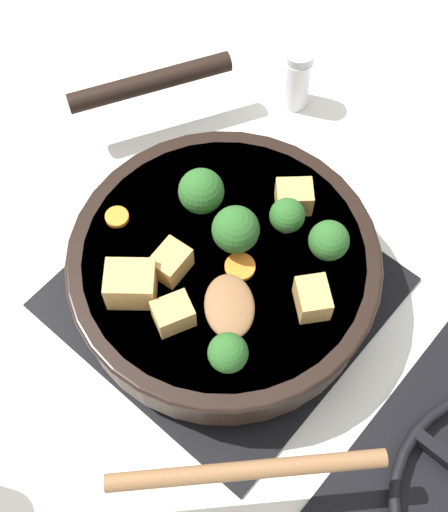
{
  "coord_description": "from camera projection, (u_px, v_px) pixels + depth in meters",
  "views": [
    {
      "loc": [
        0.26,
        0.22,
        0.71
      ],
      "look_at": [
        0.0,
        0.0,
        0.09
      ],
      "focal_mm": 50.0,
      "sensor_mm": 36.0,
      "label": 1
    }
  ],
  "objects": [
    {
      "name": "broccoli_floret_west_rim",
      "position": [
        329.0,
        241.0,
        0.69
      ],
      "size": [
        0.04,
        0.04,
        0.05
      ],
      "color": "#709956",
      "rests_on": "skillet_pan"
    },
    {
      "name": "carrot_slice_orange_thin",
      "position": [
        240.0,
        267.0,
        0.7
      ],
      "size": [
        0.03,
        0.03,
        0.01
      ],
      "primitive_type": "cylinder",
      "color": "orange",
      "rests_on": "skillet_pan"
    },
    {
      "name": "broccoli_floret_east_rim",
      "position": [
        235.0,
        229.0,
        0.69
      ],
      "size": [
        0.05,
        0.05,
        0.05
      ],
      "color": "#709956",
      "rests_on": "skillet_pan"
    },
    {
      "name": "front_burner_grate",
      "position": [
        224.0,
        288.0,
        0.77
      ],
      "size": [
        0.31,
        0.31,
        0.03
      ],
      "color": "black",
      "rests_on": "ground_plane"
    },
    {
      "name": "skillet_pan",
      "position": [
        223.0,
        266.0,
        0.73
      ],
      "size": [
        0.37,
        0.44,
        0.06
      ],
      "color": "black",
      "rests_on": "front_burner_grate"
    },
    {
      "name": "tofu_cube_west_chunk",
      "position": [
        313.0,
        298.0,
        0.67
      ],
      "size": [
        0.05,
        0.05,
        0.03
      ],
      "primitive_type": "cube",
      "rotation": [
        0.0,
        0.0,
        4.02
      ],
      "color": "tan",
      "rests_on": "skillet_pan"
    },
    {
      "name": "broccoli_floret_center_top",
      "position": [
        287.0,
        216.0,
        0.7
      ],
      "size": [
        0.04,
        0.04,
        0.04
      ],
      "color": "#709956",
      "rests_on": "skillet_pan"
    },
    {
      "name": "carrot_slice_near_center",
      "position": [
        117.0,
        217.0,
        0.73
      ],
      "size": [
        0.02,
        0.02,
        0.01
      ],
      "primitive_type": "cylinder",
      "color": "orange",
      "rests_on": "skillet_pan"
    },
    {
      "name": "ground_plane",
      "position": [
        224.0,
        293.0,
        0.78
      ],
      "size": [
        2.4,
        2.4,
        0.0
      ],
      "primitive_type": "plane",
      "color": "silver"
    },
    {
      "name": "wooden_spoon",
      "position": [
        239.0,
        395.0,
        0.63
      ],
      "size": [
        0.24,
        0.24,
        0.02
      ],
      "color": "brown",
      "rests_on": "skillet_pan"
    },
    {
      "name": "tofu_cube_near_handle",
      "position": [
        294.0,
        197.0,
        0.73
      ],
      "size": [
        0.05,
        0.05,
        0.03
      ],
      "primitive_type": "cube",
      "rotation": [
        0.0,
        0.0,
        2.31
      ],
      "color": "tan",
      "rests_on": "skillet_pan"
    },
    {
      "name": "salt_shaker",
      "position": [
        297.0,
        78.0,
        0.88
      ],
      "size": [
        0.04,
        0.04,
        0.09
      ],
      "color": "white",
      "rests_on": "ground_plane"
    },
    {
      "name": "tofu_cube_back_piece",
      "position": [
        131.0,
        284.0,
        0.67
      ],
      "size": [
        0.06,
        0.06,
        0.04
      ],
      "primitive_type": "cube",
      "rotation": [
        0.0,
        0.0,
        5.41
      ],
      "color": "tan",
      "rests_on": "skillet_pan"
    },
    {
      "name": "tofu_cube_east_chunk",
      "position": [
        171.0,
        262.0,
        0.69
      ],
      "size": [
        0.04,
        0.03,
        0.03
      ],
      "primitive_type": "cube",
      "rotation": [
        0.0,
        0.0,
        3.23
      ],
      "color": "tan",
      "rests_on": "skillet_pan"
    },
    {
      "name": "tofu_cube_center_large",
      "position": [
        173.0,
        314.0,
        0.66
      ],
      "size": [
        0.04,
        0.04,
        0.03
      ],
      "primitive_type": "cube",
      "rotation": [
        0.0,
        0.0,
        2.7
      ],
      "color": "tan",
      "rests_on": "skillet_pan"
    },
    {
      "name": "broccoli_floret_near_spoon",
      "position": [
        201.0,
        191.0,
        0.71
      ],
      "size": [
        0.05,
        0.05,
        0.05
      ],
      "color": "#709956",
      "rests_on": "skillet_pan"
    },
    {
      "name": "broccoli_floret_north_edge",
      "position": [
        228.0,
        353.0,
        0.63
      ],
      "size": [
        0.04,
        0.04,
        0.04
      ],
      "color": "#709956",
      "rests_on": "skillet_pan"
    }
  ]
}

